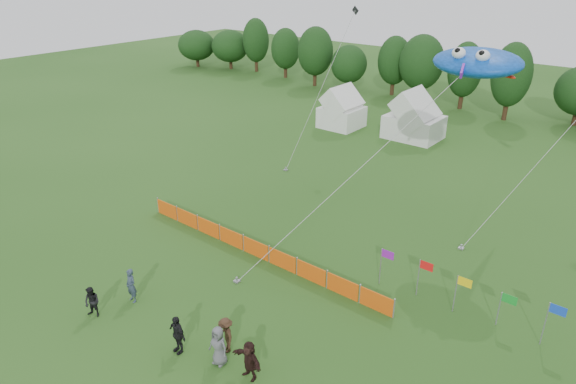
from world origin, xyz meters
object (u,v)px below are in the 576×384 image
Objects in this scene: spectator_b at (92,302)px; spectator_e at (218,346)px; spectator_d at (177,334)px; spectator_f at (249,360)px; tent_right at (414,120)px; barrier_fence at (256,249)px; spectator_c at (226,335)px; spectator_a at (131,286)px; stingray_kite at (480,62)px; tent_left at (342,111)px.

spectator_b is 0.87× the size of spectator_e.
spectator_d reaches higher than spectator_f.
tent_right is 0.28× the size of barrier_fence.
spectator_f is at bearing -49.14° from barrier_fence.
spectator_e is at bearing -77.20° from tent_right.
spectator_c is at bearing 170.86° from spectator_f.
spectator_e is at bearing -7.10° from spectator_b.
spectator_b is 0.91× the size of spectator_f.
tent_right is 2.94× the size of spectator_c.
spectator_d is 1.00× the size of spectator_e.
spectator_c is 1.92m from spectator_f.
spectator_b is 0.94× the size of spectator_c.
spectator_f is at bearing 3.28° from spectator_a.
stingray_kite reaches higher than spectator_c.
tent_left is at bearing 110.42° from spectator_e.
spectator_a is at bearing -88.41° from tent_right.
barrier_fence is 9.75× the size of spectator_a.
stingray_kite is (9.91, 19.78, 9.70)m from spectator_b.
spectator_b is at bearing -76.79° from tent_left.
spectator_c is 2.11m from spectator_d.
stingray_kite is at bearing 81.33° from spectator_d.
spectator_d is (5.09, 0.98, 0.13)m from spectator_b.
spectator_e is (7.01, 1.61, 0.12)m from spectator_b.
spectator_c is 0.93× the size of spectator_e.
stingray_kite is at bearing 55.02° from barrier_fence.
spectator_f is at bearing -7.87° from spectator_b.
stingray_kite is at bearing 106.29° from spectator_c.
spectator_a reaches higher than spectator_c.
spectator_a is 22.38m from stingray_kite.
tent_right is at bearing 105.10° from spectator_d.
spectator_f is at bearing 3.85° from spectator_e.
spectator_a is 0.99× the size of spectator_e.
tent_right reaches higher than spectator_b.
barrier_fence is (10.13, -24.10, -1.21)m from tent_left.
tent_left reaches higher than barrier_fence.
spectator_f is (9.02, -32.66, -0.92)m from tent_right.
stingray_kite is (9.46, 17.88, 9.59)m from spectator_a.
spectator_d is at bearing -113.24° from spectator_c.
spectator_c is (4.35, -6.66, 0.36)m from barrier_fence.
tent_right is at bearing 96.32° from barrier_fence.
spectator_b is 8.75m from spectator_f.
spectator_b is 7.10m from spectator_c.
barrier_fence is 9.31m from spectator_b.
spectator_b is at bearing -161.86° from spectator_f.
spectator_a reaches higher than spectator_b.
barrier_fence is at bearing 55.29° from spectator_b.
tent_right is at bearing 111.45° from spectator_f.
spectator_d is at bearing -80.59° from tent_right.
barrier_fence is at bearing 136.87° from spectator_f.
barrier_fence is at bearing 114.50° from spectator_d.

